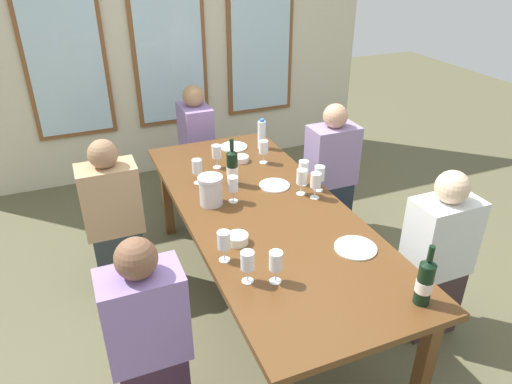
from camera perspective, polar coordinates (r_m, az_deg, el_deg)
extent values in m
plane|color=brown|center=(3.38, 0.95, -12.94)|extent=(12.00, 12.00, 0.00)
cube|color=beige|center=(4.86, -10.66, 18.83)|extent=(4.17, 0.06, 2.90)
cube|color=brown|center=(4.71, -22.34, 16.97)|extent=(0.72, 0.03, 1.88)
cube|color=silver|center=(4.69, -22.33, 16.94)|extent=(0.64, 0.01, 1.80)
cube|color=brown|center=(4.82, -10.53, 18.76)|extent=(0.72, 0.03, 1.88)
cube|color=silver|center=(4.80, -10.49, 18.73)|extent=(0.64, 0.01, 1.80)
cube|color=brown|center=(5.10, 0.53, 19.74)|extent=(0.72, 0.03, 1.88)
cube|color=silver|center=(5.09, 0.60, 19.71)|extent=(0.64, 0.01, 1.80)
cube|color=#593619|center=(2.95, 1.07, -2.43)|extent=(0.97, 2.39, 0.04)
cube|color=#593619|center=(2.65, 19.48, -19.03)|extent=(0.07, 0.07, 0.70)
cube|color=#593619|center=(3.95, -10.60, -0.49)|extent=(0.07, 0.07, 0.70)
cube|color=#593619|center=(4.15, -0.02, 1.52)|extent=(0.07, 0.07, 0.70)
cylinder|color=white|center=(3.80, -2.68, 5.43)|extent=(0.22, 0.22, 0.01)
cylinder|color=white|center=(2.65, 11.82, -6.56)|extent=(0.23, 0.23, 0.01)
cylinder|color=white|center=(3.21, 2.20, 0.80)|extent=(0.21, 0.21, 0.01)
cylinder|color=silver|center=(2.97, -5.42, 0.02)|extent=(0.14, 0.14, 0.17)
cylinder|color=silver|center=(2.93, -5.50, 1.65)|extent=(0.16, 0.16, 0.02)
cylinder|color=black|center=(2.32, 19.51, -10.31)|extent=(0.07, 0.08, 0.21)
cone|color=black|center=(2.25, 20.00, -7.94)|extent=(0.07, 0.08, 0.02)
cylinder|color=black|center=(2.22, 20.21, -6.91)|extent=(0.03, 0.03, 0.08)
cylinder|color=silver|center=(2.33, 19.47, -10.52)|extent=(0.08, 0.08, 0.06)
cylinder|color=black|center=(3.19, -2.85, 2.77)|extent=(0.08, 0.07, 0.23)
cone|color=black|center=(3.13, -2.91, 4.84)|extent=(0.08, 0.07, 0.02)
cylinder|color=black|center=(3.11, -2.93, 5.68)|extent=(0.03, 0.03, 0.08)
cylinder|color=white|center=(3.19, -2.85, 2.59)|extent=(0.08, 0.08, 0.06)
cylinder|color=white|center=(3.55, -1.82, 4.00)|extent=(0.12, 0.12, 0.04)
cylinder|color=white|center=(2.63, -2.22, -5.62)|extent=(0.12, 0.12, 0.05)
cylinder|color=white|center=(3.75, 0.68, 6.85)|extent=(0.06, 0.06, 0.22)
cylinder|color=blue|center=(3.71, 0.69, 8.57)|extent=(0.04, 0.04, 0.02)
cylinder|color=white|center=(2.37, 2.33, -10.61)|extent=(0.06, 0.06, 0.00)
cylinder|color=white|center=(2.35, 2.35, -9.86)|extent=(0.01, 0.01, 0.07)
cylinder|color=white|center=(2.30, 2.39, -8.21)|extent=(0.07, 0.07, 0.09)
cylinder|color=#590C19|center=(2.32, 2.38, -8.80)|extent=(0.06, 0.06, 0.03)
cylinder|color=white|center=(3.24, 5.62, 0.94)|extent=(0.06, 0.06, 0.00)
cylinder|color=white|center=(3.23, 5.65, 1.56)|extent=(0.01, 0.01, 0.07)
cylinder|color=white|center=(3.19, 5.72, 2.92)|extent=(0.07, 0.07, 0.09)
cylinder|color=white|center=(3.27, -6.94, 1.11)|extent=(0.06, 0.06, 0.00)
cylinder|color=white|center=(3.25, -6.98, 1.73)|extent=(0.01, 0.01, 0.07)
cylinder|color=white|center=(3.21, -7.07, 3.08)|extent=(0.07, 0.07, 0.09)
cylinder|color=white|center=(2.51, -3.79, -8.09)|extent=(0.06, 0.06, 0.00)
cylinder|color=white|center=(2.49, -3.82, -7.37)|extent=(0.01, 0.01, 0.07)
cylinder|color=white|center=(2.44, -3.88, -5.75)|extent=(0.07, 0.07, 0.09)
cylinder|color=#590C19|center=(2.46, -3.85, -6.42)|extent=(0.06, 0.06, 0.02)
cylinder|color=white|center=(3.54, 0.90, 3.56)|extent=(0.06, 0.06, 0.00)
cylinder|color=white|center=(3.52, 0.90, 4.14)|extent=(0.01, 0.01, 0.07)
cylinder|color=white|center=(3.49, 0.92, 5.41)|extent=(0.07, 0.07, 0.09)
cylinder|color=white|center=(3.09, 7.02, -0.64)|extent=(0.06, 0.06, 0.00)
cylinder|color=white|center=(3.07, 7.07, 0.00)|extent=(0.01, 0.01, 0.07)
cylinder|color=white|center=(3.03, 7.16, 1.41)|extent=(0.07, 0.07, 0.09)
cylinder|color=white|center=(3.03, -2.74, -1.09)|extent=(0.06, 0.06, 0.00)
cylinder|color=white|center=(3.01, -2.76, -0.44)|extent=(0.01, 0.01, 0.07)
cylinder|color=white|center=(2.97, -2.79, 1.00)|extent=(0.07, 0.07, 0.09)
cylinder|color=beige|center=(2.98, -2.78, 0.45)|extent=(0.06, 0.06, 0.03)
cylinder|color=white|center=(2.37, -1.00, -10.59)|extent=(0.06, 0.06, 0.00)
cylinder|color=white|center=(2.35, -1.01, -9.85)|extent=(0.01, 0.01, 0.07)
cylinder|color=white|center=(2.30, -1.03, -8.19)|extent=(0.07, 0.07, 0.09)
cylinder|color=beige|center=(2.31, -1.02, -8.71)|extent=(0.06, 0.06, 0.04)
cylinder|color=white|center=(3.47, -4.68, 2.97)|extent=(0.06, 0.06, 0.00)
cylinder|color=white|center=(3.46, -4.70, 3.56)|extent=(0.01, 0.01, 0.07)
cylinder|color=white|center=(3.42, -4.76, 4.84)|extent=(0.07, 0.07, 0.09)
cylinder|color=beige|center=(3.43, -4.74, 4.42)|extent=(0.06, 0.06, 0.04)
cylinder|color=white|center=(3.18, 7.46, 0.25)|extent=(0.06, 0.06, 0.00)
cylinder|color=white|center=(3.16, 7.51, 0.87)|extent=(0.01, 0.01, 0.07)
cylinder|color=white|center=(3.13, 7.61, 2.25)|extent=(0.07, 0.07, 0.09)
cylinder|color=#590C19|center=(3.14, 7.57, 1.70)|extent=(0.06, 0.06, 0.02)
cylinder|color=white|center=(3.13, 5.39, -0.19)|extent=(0.06, 0.06, 0.00)
cylinder|color=white|center=(3.11, 5.42, 0.45)|extent=(0.01, 0.01, 0.07)
cylinder|color=white|center=(3.07, 5.50, 1.85)|extent=(0.07, 0.07, 0.09)
cylinder|color=maroon|center=(3.08, 5.47, 1.37)|extent=(0.06, 0.06, 0.03)
cube|color=#32393B|center=(3.54, -15.97, -7.36)|extent=(0.32, 0.24, 0.45)
cube|color=tan|center=(3.30, -17.04, -0.80)|extent=(0.38, 0.24, 0.48)
sphere|color=#9B7353|center=(3.16, -17.87, 4.35)|extent=(0.19, 0.19, 0.19)
cube|color=#222A37|center=(4.04, 8.60, -1.64)|extent=(0.32, 0.24, 0.45)
cube|color=#927CAC|center=(3.83, 9.10, 4.37)|extent=(0.38, 0.24, 0.48)
sphere|color=tan|center=(3.71, 9.48, 8.96)|extent=(0.19, 0.19, 0.19)
cube|color=#3A2339|center=(2.66, -12.02, -21.59)|extent=(0.32, 0.24, 0.45)
cube|color=#9073BC|center=(2.33, -13.20, -14.21)|extent=(0.38, 0.24, 0.48)
sphere|color=brown|center=(2.12, -14.17, -7.73)|extent=(0.19, 0.19, 0.19)
cube|color=#3A292B|center=(3.25, 19.83, -11.86)|extent=(0.32, 0.24, 0.45)
cube|color=silver|center=(2.98, 21.30, -4.99)|extent=(0.38, 0.24, 0.48)
sphere|color=beige|center=(2.82, 22.45, 0.54)|extent=(0.19, 0.19, 0.19)
cube|color=#212E2F|center=(4.47, -6.87, 1.61)|extent=(0.24, 0.32, 0.45)
cube|color=#9275B6|center=(4.28, -7.23, 7.16)|extent=(0.24, 0.38, 0.48)
sphere|color=#9F7752|center=(4.17, -7.50, 11.32)|extent=(0.19, 0.19, 0.19)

